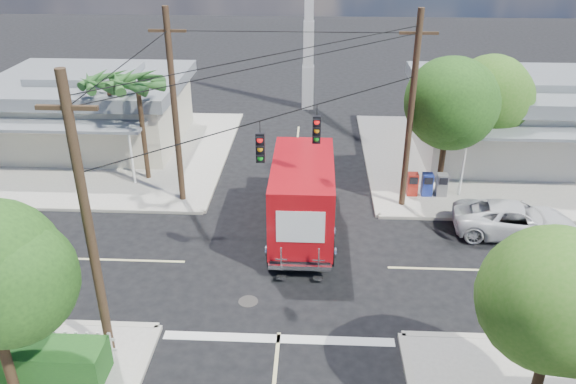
{
  "coord_description": "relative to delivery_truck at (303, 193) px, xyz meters",
  "views": [
    {
      "loc": [
        1.01,
        -18.44,
        12.35
      ],
      "look_at": [
        0.0,
        2.0,
        2.2
      ],
      "focal_mm": 35.0,
      "sensor_mm": 36.0,
      "label": 1
    }
  ],
  "objects": [
    {
      "name": "tree_ne_front",
      "position": [
        6.62,
        3.93,
        3.01
      ],
      "size": [
        4.21,
        4.14,
        6.66
      ],
      "color": "#422D1C",
      "rests_on": "sidewalk_ne"
    },
    {
      "name": "radio_tower",
      "position": [
        -0.09,
        17.17,
        3.88
      ],
      "size": [
        0.8,
        0.8,
        17.0
      ],
      "color": "silver",
      "rests_on": "ground"
    },
    {
      "name": "tree_se",
      "position": [
        6.42,
        -10.07,
        2.28
      ],
      "size": [
        3.67,
        3.54,
        5.62
      ],
      "color": "#422D1C",
      "rests_on": "sidewalk_se"
    },
    {
      "name": "road_markings",
      "position": [
        -0.59,
        -4.3,
        -1.75
      ],
      "size": [
        32.0,
        32.0,
        0.01
      ],
      "color": "beige",
      "rests_on": "ground"
    },
    {
      "name": "vending_boxes",
      "position": [
        5.91,
        3.37,
        -1.07
      ],
      "size": [
        1.9,
        0.5,
        1.1
      ],
      "color": "#B42519",
      "rests_on": "sidewalk_ne"
    },
    {
      "name": "hedge_sw",
      "position": [
        -8.59,
        -9.23,
        -1.07
      ],
      "size": [
        6.2,
        1.2,
        1.1
      ],
      "primitive_type": "cube",
      "color": "#1E491B",
      "rests_on": "sidewalk_sw"
    },
    {
      "name": "building_nw",
      "position": [
        -12.59,
        9.63,
        0.46
      ],
      "size": [
        10.8,
        10.2,
        4.3
      ],
      "color": "beige",
      "rests_on": "sidewalk_nw"
    },
    {
      "name": "palm_nw_back",
      "position": [
        -10.09,
        6.17,
        2.91
      ],
      "size": [
        3.01,
        3.08,
        5.19
      ],
      "color": "#422D1C",
      "rests_on": "sidewalk_nw"
    },
    {
      "name": "sidewalk_nw",
      "position": [
        -11.47,
        8.05,
        -1.69
      ],
      "size": [
        14.12,
        14.12,
        0.14
      ],
      "color": "#A29C92",
      "rests_on": "ground"
    },
    {
      "name": "picket_fence",
      "position": [
        -8.39,
        -8.43,
        -1.08
      ],
      "size": [
        5.94,
        0.06,
        1.0
      ],
      "color": "silver",
      "rests_on": "sidewalk_sw"
    },
    {
      "name": "palm_nw_front",
      "position": [
        -8.09,
        4.67,
        3.28
      ],
      "size": [
        3.01,
        3.08,
        5.59
      ],
      "color": "#422D1C",
      "rests_on": "sidewalk_nw"
    },
    {
      "name": "tree_ne_back",
      "position": [
        9.22,
        6.13,
        2.43
      ],
      "size": [
        3.77,
        3.66,
        5.82
      ],
      "color": "#422D1C",
      "rests_on": "sidewalk_ne"
    },
    {
      "name": "utility_poles",
      "position": [
        -2.18,
        -1.23,
        2.92
      ],
      "size": [
        12.0,
        10.68,
        9.0
      ],
      "color": "#473321",
      "rests_on": "ground"
    },
    {
      "name": "delivery_truck",
      "position": [
        0.0,
        0.0,
        0.0
      ],
      "size": [
        2.6,
        8.03,
        3.46
      ],
      "color": "black",
      "rests_on": "ground"
    },
    {
      "name": "building_ne",
      "position": [
        11.91,
        9.14,
        0.56
      ],
      "size": [
        11.8,
        10.2,
        4.5
      ],
      "color": "silver",
      "rests_on": "sidewalk_ne"
    },
    {
      "name": "ground",
      "position": [
        -0.59,
        -2.83,
        -1.76
      ],
      "size": [
        120.0,
        120.0,
        0.0
      ],
      "primitive_type": "plane",
      "color": "black",
      "rests_on": "ground"
    },
    {
      "name": "parked_car",
      "position": [
        9.03,
        -0.03,
        -1.04
      ],
      "size": [
        5.37,
        2.93,
        1.43
      ],
      "primitive_type": "imported",
      "rotation": [
        0.0,
        0.0,
        1.46
      ],
      "color": "silver",
      "rests_on": "ground"
    },
    {
      "name": "sidewalk_ne",
      "position": [
        10.29,
        8.05,
        -1.69
      ],
      "size": [
        14.12,
        14.12,
        0.14
      ],
      "color": "#A29C92",
      "rests_on": "ground"
    }
  ]
}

